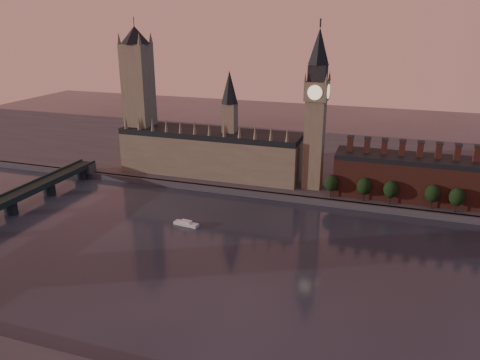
# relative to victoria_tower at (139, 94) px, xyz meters

# --- Properties ---
(ground) EXTENTS (900.00, 900.00, 0.00)m
(ground) POSITION_rel_victoria_tower_xyz_m (120.00, -115.00, -59.09)
(ground) COLOR black
(ground) RESTS_ON ground
(north_bank) EXTENTS (900.00, 182.00, 4.00)m
(north_bank) POSITION_rel_victoria_tower_xyz_m (120.00, 63.04, -57.09)
(north_bank) COLOR #48484D
(north_bank) RESTS_ON ground
(palace_of_westminster) EXTENTS (130.00, 30.30, 74.00)m
(palace_of_westminster) POSITION_rel_victoria_tower_xyz_m (55.59, -0.09, -37.46)
(palace_of_westminster) COLOR #80735B
(palace_of_westminster) RESTS_ON north_bank
(victoria_tower) EXTENTS (24.00, 24.00, 108.00)m
(victoria_tower) POSITION_rel_victoria_tower_xyz_m (0.00, 0.00, 0.00)
(victoria_tower) COLOR #80735B
(victoria_tower) RESTS_ON north_bank
(big_ben) EXTENTS (15.00, 15.00, 107.00)m
(big_ben) POSITION_rel_victoria_tower_xyz_m (130.00, -5.00, -2.26)
(big_ben) COLOR #80735B
(big_ben) RESTS_ON north_bank
(chimney_block) EXTENTS (110.00, 25.00, 37.00)m
(chimney_block) POSITION_rel_victoria_tower_xyz_m (200.00, -5.00, -41.27)
(chimney_block) COLOR brown
(chimney_block) RESTS_ON north_bank
(embankment_tree_0) EXTENTS (8.60, 8.60, 14.88)m
(embankment_tree_0) POSITION_rel_victoria_tower_xyz_m (144.59, -20.27, -45.62)
(embankment_tree_0) COLOR black
(embankment_tree_0) RESTS_ON north_bank
(embankment_tree_1) EXTENTS (8.60, 8.60, 14.88)m
(embankment_tree_1) POSITION_rel_victoria_tower_xyz_m (164.54, -19.75, -45.62)
(embankment_tree_1) COLOR black
(embankment_tree_1) RESTS_ON north_bank
(embankment_tree_2) EXTENTS (8.60, 8.60, 14.88)m
(embankment_tree_2) POSITION_rel_victoria_tower_xyz_m (180.23, -20.41, -45.62)
(embankment_tree_2) COLOR black
(embankment_tree_2) RESTS_ON north_bank
(embankment_tree_3) EXTENTS (8.60, 8.60, 14.88)m
(embankment_tree_3) POSITION_rel_victoria_tower_xyz_m (203.81, -19.79, -45.62)
(embankment_tree_3) COLOR black
(embankment_tree_3) RESTS_ON north_bank
(embankment_tree_4) EXTENTS (8.60, 8.60, 14.88)m
(embankment_tree_4) POSITION_rel_victoria_tower_xyz_m (216.85, -21.49, -45.62)
(embankment_tree_4) COLOR black
(embankment_tree_4) RESTS_ON north_bank
(river_boat) EXTENTS (14.97, 5.92, 2.91)m
(river_boat) POSITION_rel_victoria_tower_xyz_m (72.06, -80.05, -57.97)
(river_boat) COLOR silver
(river_boat) RESTS_ON ground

